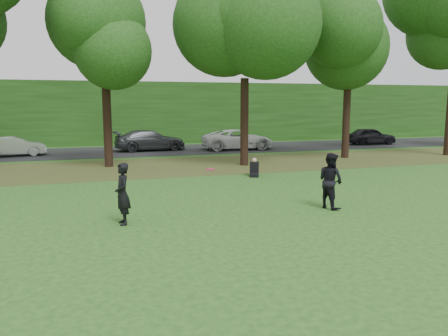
% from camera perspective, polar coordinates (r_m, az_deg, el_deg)
% --- Properties ---
extents(ground, '(120.00, 120.00, 0.00)m').
position_cam_1_polar(ground, '(10.97, 4.84, -9.33)').
color(ground, '#244616').
rests_on(ground, ground).
extents(leaf_litter, '(60.00, 7.00, 0.01)m').
position_cam_1_polar(leaf_litter, '(23.25, -7.27, 0.20)').
color(leaf_litter, '#503C1C').
rests_on(leaf_litter, ground).
extents(street, '(70.00, 7.00, 0.02)m').
position_cam_1_polar(street, '(31.10, -9.85, 2.26)').
color(street, black).
rests_on(street, ground).
extents(far_hedge, '(70.00, 3.00, 5.00)m').
position_cam_1_polar(far_hedge, '(36.89, -11.18, 7.08)').
color(far_hedge, '#1A3C11').
rests_on(far_hedge, ground).
extents(player_left, '(0.48, 0.67, 1.72)m').
position_cam_1_polar(player_left, '(12.38, -13.11, -3.32)').
color(player_left, black).
rests_on(player_left, ground).
extents(player_right, '(0.88, 1.01, 1.79)m').
position_cam_1_polar(player_right, '(14.32, 13.73, -1.62)').
color(player_right, black).
rests_on(player_right, ground).
extents(parked_cars, '(40.05, 3.63, 1.43)m').
position_cam_1_polar(parked_cars, '(30.64, -7.00, 3.53)').
color(parked_cars, black).
rests_on(parked_cars, street).
extents(frisbee, '(0.37, 0.37, 0.11)m').
position_cam_1_polar(frisbee, '(12.36, -1.83, -0.22)').
color(frisbee, '#FF1578').
rests_on(frisbee, ground).
extents(seated_person, '(0.65, 0.83, 0.83)m').
position_cam_1_polar(seated_person, '(20.14, 3.97, -0.17)').
color(seated_person, black).
rests_on(seated_person, ground).
extents(tree_line, '(55.30, 7.90, 12.31)m').
position_cam_1_polar(tree_line, '(23.32, -8.50, 19.56)').
color(tree_line, black).
rests_on(tree_line, ground).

